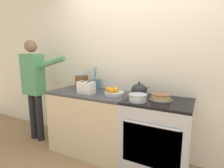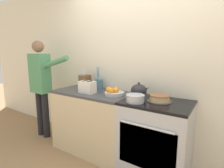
{
  "view_description": "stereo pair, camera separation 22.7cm",
  "coord_description": "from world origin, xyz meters",
  "px_view_note": "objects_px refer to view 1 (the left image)",
  "views": [
    {
      "loc": [
        0.72,
        -1.71,
        1.45
      ],
      "look_at": [
        -0.31,
        0.27,
        1.05
      ],
      "focal_mm": 28.0,
      "sensor_mm": 36.0,
      "label": 1
    },
    {
      "loc": [
        0.92,
        -1.6,
        1.45
      ],
      "look_at": [
        -0.31,
        0.27,
        1.05
      ],
      "focal_mm": 28.0,
      "sensor_mm": 36.0,
      "label": 2
    }
  ],
  "objects_px": {
    "toaster": "(86,88)",
    "person_baker": "(34,82)",
    "layer_cake": "(161,97)",
    "tea_kettle": "(139,90)",
    "utensil_crock": "(96,84)",
    "fruit_bowl": "(114,92)",
    "mixing_bowl": "(138,98)",
    "stove_range": "(157,136)",
    "knife_block": "(82,82)"
  },
  "relations": [
    {
      "from": "layer_cake",
      "to": "fruit_bowl",
      "type": "xyz_separation_m",
      "value": [
        -0.61,
        -0.03,
        0.0
      ]
    },
    {
      "from": "layer_cake",
      "to": "utensil_crock",
      "type": "height_order",
      "value": "utensil_crock"
    },
    {
      "from": "stove_range",
      "to": "utensil_crock",
      "type": "bearing_deg",
      "value": 168.78
    },
    {
      "from": "mixing_bowl",
      "to": "fruit_bowl",
      "type": "height_order",
      "value": "fruit_bowl"
    },
    {
      "from": "stove_range",
      "to": "tea_kettle",
      "type": "height_order",
      "value": "tea_kettle"
    },
    {
      "from": "stove_range",
      "to": "toaster",
      "type": "xyz_separation_m",
      "value": [
        -0.96,
        -0.11,
        0.53
      ]
    },
    {
      "from": "layer_cake",
      "to": "tea_kettle",
      "type": "height_order",
      "value": "tea_kettle"
    },
    {
      "from": "mixing_bowl",
      "to": "utensil_crock",
      "type": "xyz_separation_m",
      "value": [
        -0.78,
        0.35,
        0.04
      ]
    },
    {
      "from": "layer_cake",
      "to": "knife_block",
      "type": "xyz_separation_m",
      "value": [
        -1.22,
        0.1,
        0.07
      ]
    },
    {
      "from": "fruit_bowl",
      "to": "mixing_bowl",
      "type": "bearing_deg",
      "value": -21.38
    },
    {
      "from": "stove_range",
      "to": "tea_kettle",
      "type": "relative_size",
      "value": 3.68
    },
    {
      "from": "layer_cake",
      "to": "fruit_bowl",
      "type": "relative_size",
      "value": 1.07
    },
    {
      "from": "knife_block",
      "to": "fruit_bowl",
      "type": "relative_size",
      "value": 1.14
    },
    {
      "from": "layer_cake",
      "to": "toaster",
      "type": "height_order",
      "value": "toaster"
    },
    {
      "from": "layer_cake",
      "to": "toaster",
      "type": "xyz_separation_m",
      "value": [
        -0.98,
        -0.13,
        0.05
      ]
    },
    {
      "from": "mixing_bowl",
      "to": "toaster",
      "type": "xyz_separation_m",
      "value": [
        -0.76,
        0.05,
        0.04
      ]
    },
    {
      "from": "tea_kettle",
      "to": "mixing_bowl",
      "type": "height_order",
      "value": "tea_kettle"
    },
    {
      "from": "tea_kettle",
      "to": "mixing_bowl",
      "type": "xyz_separation_m",
      "value": [
        0.06,
        -0.22,
        -0.04
      ]
    },
    {
      "from": "layer_cake",
      "to": "utensil_crock",
      "type": "xyz_separation_m",
      "value": [
        -1.01,
        0.18,
        0.05
      ]
    },
    {
      "from": "tea_kettle",
      "to": "utensil_crock",
      "type": "distance_m",
      "value": 0.74
    },
    {
      "from": "stove_range",
      "to": "fruit_bowl",
      "type": "relative_size",
      "value": 3.43
    },
    {
      "from": "fruit_bowl",
      "to": "toaster",
      "type": "xyz_separation_m",
      "value": [
        -0.37,
        -0.1,
        0.04
      ]
    },
    {
      "from": "tea_kettle",
      "to": "fruit_bowl",
      "type": "height_order",
      "value": "tea_kettle"
    },
    {
      "from": "knife_block",
      "to": "toaster",
      "type": "bearing_deg",
      "value": -42.47
    },
    {
      "from": "layer_cake",
      "to": "mixing_bowl",
      "type": "height_order",
      "value": "mixing_bowl"
    },
    {
      "from": "stove_range",
      "to": "layer_cake",
      "type": "bearing_deg",
      "value": 43.46
    },
    {
      "from": "fruit_bowl",
      "to": "stove_range",
      "type": "bearing_deg",
      "value": 0.5
    },
    {
      "from": "knife_block",
      "to": "toaster",
      "type": "xyz_separation_m",
      "value": [
        0.24,
        -0.22,
        -0.03
      ]
    },
    {
      "from": "utensil_crock",
      "to": "person_baker",
      "type": "relative_size",
      "value": 0.21
    },
    {
      "from": "layer_cake",
      "to": "person_baker",
      "type": "distance_m",
      "value": 1.99
    },
    {
      "from": "layer_cake",
      "to": "mixing_bowl",
      "type": "xyz_separation_m",
      "value": [
        -0.22,
        -0.18,
        0.01
      ]
    },
    {
      "from": "utensil_crock",
      "to": "knife_block",
      "type": "bearing_deg",
      "value": -159.95
    },
    {
      "from": "utensil_crock",
      "to": "toaster",
      "type": "xyz_separation_m",
      "value": [
        0.02,
        -0.3,
        0.0
      ]
    },
    {
      "from": "tea_kettle",
      "to": "fruit_bowl",
      "type": "distance_m",
      "value": 0.34
    },
    {
      "from": "tea_kettle",
      "to": "layer_cake",
      "type": "bearing_deg",
      "value": -9.35
    },
    {
      "from": "fruit_bowl",
      "to": "utensil_crock",
      "type": "bearing_deg",
      "value": 153.26
    },
    {
      "from": "knife_block",
      "to": "fruit_bowl",
      "type": "bearing_deg",
      "value": -11.12
    },
    {
      "from": "stove_range",
      "to": "layer_cake",
      "type": "relative_size",
      "value": 3.2
    },
    {
      "from": "toaster",
      "to": "utensil_crock",
      "type": "bearing_deg",
      "value": 94.58
    },
    {
      "from": "mixing_bowl",
      "to": "toaster",
      "type": "height_order",
      "value": "toaster"
    },
    {
      "from": "knife_block",
      "to": "tea_kettle",
      "type": "bearing_deg",
      "value": -2.99
    },
    {
      "from": "utensil_crock",
      "to": "tea_kettle",
      "type": "bearing_deg",
      "value": -10.08
    },
    {
      "from": "toaster",
      "to": "mixing_bowl",
      "type": "bearing_deg",
      "value": -3.83
    },
    {
      "from": "toaster",
      "to": "person_baker",
      "type": "xyz_separation_m",
      "value": [
        -1.0,
        -0.03,
        0.0
      ]
    },
    {
      "from": "layer_cake",
      "to": "person_baker",
      "type": "bearing_deg",
      "value": -175.39
    },
    {
      "from": "tea_kettle",
      "to": "mixing_bowl",
      "type": "bearing_deg",
      "value": -74.91
    },
    {
      "from": "layer_cake",
      "to": "tea_kettle",
      "type": "distance_m",
      "value": 0.29
    },
    {
      "from": "layer_cake",
      "to": "person_baker",
      "type": "xyz_separation_m",
      "value": [
        -1.98,
        -0.16,
        0.05
      ]
    },
    {
      "from": "tea_kettle",
      "to": "toaster",
      "type": "xyz_separation_m",
      "value": [
        -0.7,
        -0.17,
        -0.0
      ]
    },
    {
      "from": "knife_block",
      "to": "utensil_crock",
      "type": "distance_m",
      "value": 0.23
    }
  ]
}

